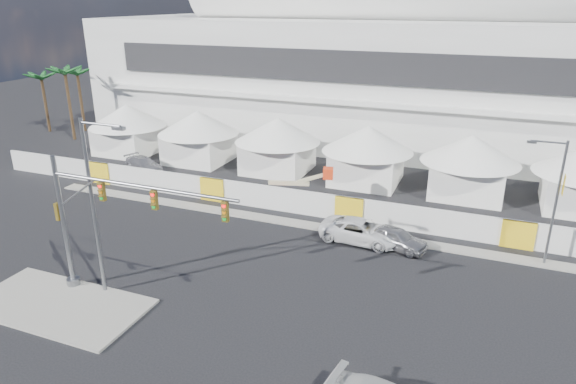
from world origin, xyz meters
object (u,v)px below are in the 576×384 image
at_px(sedan_silver, 396,238).
at_px(pickup_curb, 361,231).
at_px(streetlight_curb, 554,195).
at_px(lot_car_c, 144,164).
at_px(traffic_mast, 96,221).
at_px(streetlight_median, 96,197).
at_px(boom_lift, 283,194).

bearing_deg(sedan_silver, pickup_curb, 101.80).
height_order(pickup_curb, streetlight_curb, streetlight_curb).
height_order(sedan_silver, pickup_curb, pickup_curb).
bearing_deg(streetlight_curb, lot_car_c, 169.67).
relative_size(traffic_mast, streetlight_curb, 1.41).
xyz_separation_m(pickup_curb, streetlight_median, (-12.03, -12.22, 5.24)).
relative_size(lot_car_c, boom_lift, 0.71).
relative_size(streetlight_median, streetlight_curb, 1.24).
bearing_deg(sedan_silver, traffic_mast, 144.89).
relative_size(lot_car_c, streetlight_median, 0.46).
bearing_deg(streetlight_curb, boom_lift, 169.96).
bearing_deg(sedan_silver, streetlight_curb, -67.85).
bearing_deg(pickup_curb, boom_lift, 63.07).
bearing_deg(traffic_mast, streetlight_curb, 29.52).
xyz_separation_m(sedan_silver, pickup_curb, (-2.48, 0.13, 0.05)).
distance_m(lot_car_c, boom_lift, 16.69).
bearing_deg(lot_car_c, pickup_curb, -86.74).
height_order(sedan_silver, streetlight_median, streetlight_median).
relative_size(pickup_curb, traffic_mast, 0.49).
distance_m(sedan_silver, traffic_mast, 19.45).
bearing_deg(lot_car_c, streetlight_median, -127.60).
relative_size(traffic_mast, boom_lift, 1.78).
bearing_deg(traffic_mast, lot_car_c, 121.29).
relative_size(traffic_mast, streetlight_median, 1.14).
bearing_deg(traffic_mast, streetlight_median, 76.53).
relative_size(sedan_silver, pickup_curb, 0.77).
xyz_separation_m(traffic_mast, boom_lift, (4.21, 16.98, -3.79)).
bearing_deg(streetlight_curb, traffic_mast, -150.48).
distance_m(sedan_silver, streetlight_median, 19.61).
bearing_deg(streetlight_median, sedan_silver, 39.80).
bearing_deg(boom_lift, lot_car_c, 154.11).
xyz_separation_m(pickup_curb, lot_car_c, (-24.27, 7.65, -0.13)).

